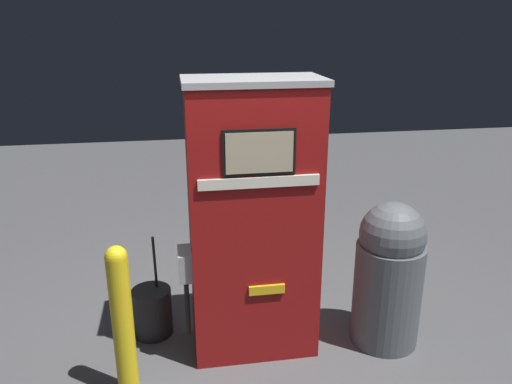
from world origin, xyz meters
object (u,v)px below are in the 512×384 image
(squeegee_bucket, at_px, (152,311))
(gas_pump, at_px, (253,222))
(safety_bollard, at_px, (122,320))
(trash_bin, at_px, (389,273))

(squeegee_bucket, bearing_deg, gas_pump, -18.77)
(gas_pump, relative_size, squeegee_bucket, 2.36)
(safety_bollard, distance_m, trash_bin, 1.85)
(gas_pump, height_order, squeegee_bucket, gas_pump)
(gas_pump, xyz_separation_m, squeegee_bucket, (-0.73, 0.25, -0.78))
(trash_bin, bearing_deg, safety_bollard, -171.38)
(safety_bollard, xyz_separation_m, trash_bin, (1.83, 0.28, 0.01))
(safety_bollard, distance_m, squeegee_bucket, 0.74)
(safety_bollard, relative_size, trash_bin, 0.95)
(gas_pump, relative_size, trash_bin, 1.78)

